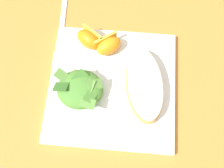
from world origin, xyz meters
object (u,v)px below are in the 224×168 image
object	(u,v)px
orange_wedge_middle	(89,39)
metal_fork	(61,37)
cheesy_pizza_bread	(144,83)
green_salad_pile	(80,89)
white_plate	(112,87)
orange_wedge_front	(109,45)

from	to	relation	value
orange_wedge_middle	metal_fork	distance (m)	0.08
cheesy_pizza_bread	metal_fork	bearing A→B (deg)	-29.18
green_salad_pile	metal_fork	distance (m)	0.16
green_salad_pile	white_plate	bearing A→B (deg)	-162.33
orange_wedge_front	metal_fork	world-z (taller)	orange_wedge_front
white_plate	metal_fork	bearing A→B (deg)	-41.24
metal_fork	orange_wedge_front	bearing A→B (deg)	165.92
cheesy_pizza_bread	orange_wedge_front	xyz separation A→B (m)	(0.09, -0.08, 0.00)
orange_wedge_front	metal_fork	distance (m)	0.13
cheesy_pizza_bread	orange_wedge_front	distance (m)	0.12
cheesy_pizza_bread	orange_wedge_middle	xyz separation A→B (m)	(0.13, -0.10, 0.00)
cheesy_pizza_bread	green_salad_pile	world-z (taller)	green_salad_pile
metal_fork	white_plate	bearing A→B (deg)	138.76
green_salad_pile	metal_fork	size ratio (longest dim) A/B	0.57
white_plate	green_salad_pile	bearing A→B (deg)	17.67
green_salad_pile	orange_wedge_middle	bearing A→B (deg)	-92.17
white_plate	cheesy_pizza_bread	bearing A→B (deg)	-176.54
cheesy_pizza_bread	orange_wedge_middle	bearing A→B (deg)	-36.36
orange_wedge_front	green_salad_pile	bearing A→B (deg)	65.02
orange_wedge_middle	white_plate	bearing A→B (deg)	121.52
cheesy_pizza_bread	metal_fork	distance (m)	0.24
orange_wedge_front	orange_wedge_middle	size ratio (longest dim) A/B	1.00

